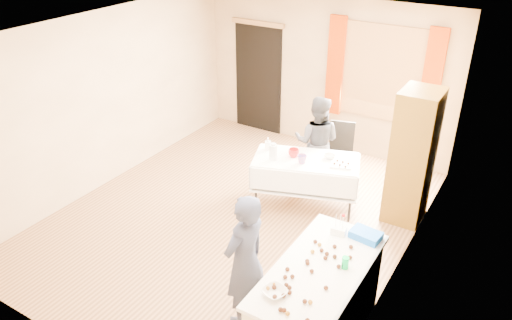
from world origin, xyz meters
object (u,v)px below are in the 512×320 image
Objects in this scene: girl at (245,261)px; woman at (317,142)px; cabinet at (412,157)px; chair at (339,163)px; counter at (317,305)px; party_table at (305,178)px.

woman is at bearing -158.74° from girl.
cabinet is 1.30× the size of woman.
woman is (-0.25, -0.33, 0.44)m from chair.
girl reaches higher than chair.
counter is at bearing -92.16° from cabinet.
cabinet reaches higher than woman.
girl reaches higher than woman.
woman reaches higher than party_table.
counter is at bearing -86.60° from chair.
chair is 0.60m from woman.
counter is 3.13m from woman.
woman is (-1.35, 2.81, 0.26)m from counter.
party_table is 0.98m from chair.
chair is at bearing 109.35° from counter.
girl is (0.46, -2.30, 0.31)m from party_table.
cabinet is 1.45m from chair.
girl is 2.99m from woman.
party_table is at bearing -160.27° from cabinet.
party_table is at bearing -158.97° from girl.
cabinet is at bearing 0.11° from party_table.
woman is (-0.60, 2.93, -0.04)m from girl.
counter is (-0.10, -2.65, -0.48)m from cabinet.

